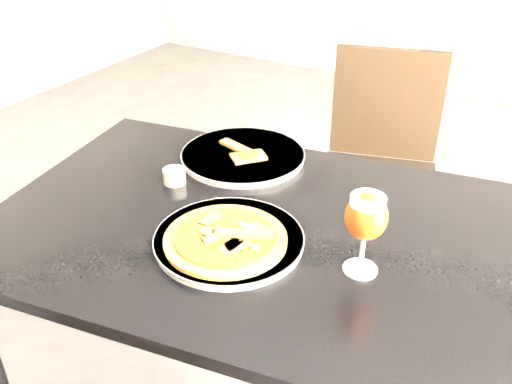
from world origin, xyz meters
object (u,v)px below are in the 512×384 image
Objects in this scene: dining_table at (257,255)px; chair_far at (379,167)px; beer_glass at (366,217)px; pizza at (226,238)px.

chair_far is (0.00, 0.88, -0.17)m from dining_table.
chair_far is 5.07× the size of beer_glass.
chair_far is at bearing 80.78° from dining_table.
dining_table is at bearing 85.74° from pizza.
dining_table is 7.50× the size of beer_glass.
dining_table is 5.06× the size of pizza.
chair_far is 1.03m from beer_glass.
beer_glass is (0.27, 0.07, 0.10)m from pizza.
beer_glass reaches higher than chair_far.
pizza is at bearing -107.05° from chair_far.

